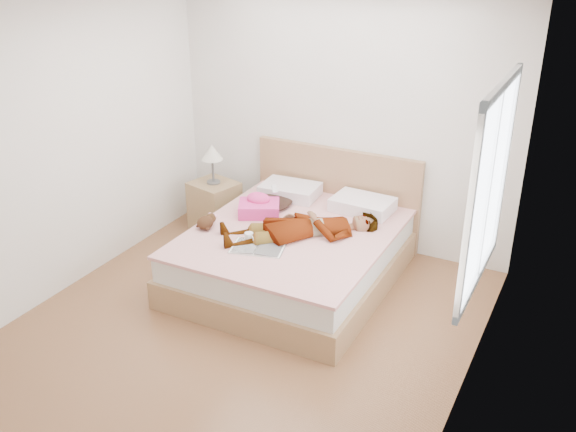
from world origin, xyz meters
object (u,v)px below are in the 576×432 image
at_px(plush_toy, 206,222).
at_px(phone, 275,189).
at_px(coffee_mug, 249,238).
at_px(magazine, 258,247).
at_px(towel, 259,206).
at_px(nightstand, 215,203).
at_px(woman, 302,224).
at_px(bed, 297,250).

bearing_deg(plush_toy, phone, 64.33).
relative_size(phone, coffee_mug, 0.87).
xyz_separation_m(coffee_mug, plush_toy, (-0.50, 0.07, 0.02)).
bearing_deg(magazine, phone, 108.99).
xyz_separation_m(towel, magazine, (0.35, -0.64, -0.07)).
distance_m(magazine, plush_toy, 0.64).
bearing_deg(coffee_mug, nightstand, 136.65).
bearing_deg(towel, coffee_mug, -68.34).
bearing_deg(nightstand, woman, -23.16).
distance_m(bed, magazine, 0.60).
bearing_deg(coffee_mug, woman, 47.26).
height_order(woman, magazine, woman).
xyz_separation_m(bed, nightstand, (-1.23, 0.47, 0.05)).
height_order(towel, plush_toy, towel).
relative_size(woman, plush_toy, 6.53).
relative_size(bed, coffee_mug, 17.23).
distance_m(bed, coffee_mug, 0.60).
bearing_deg(woman, towel, -148.85).
bearing_deg(bed, phone, 143.18).
distance_m(towel, nightstand, 0.90).
bearing_deg(coffee_mug, bed, 62.95).
bearing_deg(bed, towel, 168.10).
bearing_deg(nightstand, towel, -25.81).
xyz_separation_m(bed, coffee_mug, (-0.24, -0.47, 0.28)).
bearing_deg(coffee_mug, magazine, -28.50).
relative_size(woman, magazine, 2.84).
xyz_separation_m(towel, coffee_mug, (0.23, -0.57, -0.04)).
distance_m(woman, plush_toy, 0.89).
relative_size(towel, magazine, 0.93).
bearing_deg(magazine, bed, 78.34).
xyz_separation_m(bed, towel, (-0.46, 0.10, 0.32)).
bearing_deg(plush_toy, nightstand, 119.68).
bearing_deg(phone, plush_toy, -155.13).
distance_m(coffee_mug, plush_toy, 0.50).
bearing_deg(nightstand, magazine, -41.93).
distance_m(woman, towel, 0.60).
bearing_deg(plush_toy, coffee_mug, -7.55).
distance_m(woman, nightstand, 1.48).
height_order(magazine, coffee_mug, coffee_mug).
bearing_deg(plush_toy, magazine, -12.23).
height_order(woman, coffee_mug, woman).
height_order(bed, nightstand, bed).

